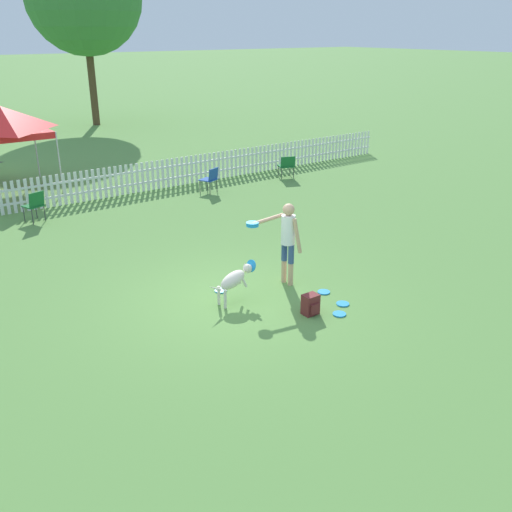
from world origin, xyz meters
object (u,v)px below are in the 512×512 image
Objects in this scene: folding_chair_green_right at (287,165)px; folding_chair_blue_left at (210,178)px; frisbee_near_dog at (343,304)px; canopy_tent_main at (2,121)px; leaping_dog at (235,279)px; backpack_on_grass at (311,305)px; frisbee_midfield at (221,291)px; handler_person at (286,234)px; folding_chair_center at (35,204)px; frisbee_near_handler at (324,292)px; frisbee_far_scatter at (339,314)px.

folding_chair_blue_left is at bearing 23.45° from folding_chair_green_right.
frisbee_near_dog is 12.73m from canopy_tent_main.
backpack_on_grass is at bearing 30.78° from leaping_dog.
backpack_on_grass is (0.84, -1.22, -0.29)m from leaping_dog.
frisbee_midfield is at bearing 114.18° from backpack_on_grass.
folding_chair_green_right is (5.31, 8.31, 0.45)m from frisbee_near_dog.
backpack_on_grass is at bearing 47.54° from folding_chair_blue_left.
handler_person is 1.43m from leaping_dog.
folding_chair_center is 0.32× the size of canopy_tent_main.
handler_person is 6.96× the size of frisbee_near_handler.
handler_person is 0.64× the size of canopy_tent_main.
canopy_tent_main is at bearing 9.86° from handler_person.
frisbee_midfield is 0.30× the size of folding_chair_blue_left.
frisbee_near_dog is at bearing -5.11° from backpack_on_grass.
folding_chair_blue_left is at bearing 70.40° from backpack_on_grass.
frisbee_far_scatter is at bearing 50.75° from folding_chair_blue_left.
leaping_dog is 4.42× the size of frisbee_near_dog.
frisbee_far_scatter is (-0.05, -1.65, -1.05)m from handler_person.
frisbee_far_scatter is at bearing 78.44° from folding_chair_green_right.
folding_chair_center is 8.52m from folding_chair_green_right.
folding_chair_green_right is (5.60, 6.93, -0.60)m from handler_person.
handler_person is 6.96× the size of frisbee_far_scatter.
frisbee_near_dog is 0.29× the size of folding_chair_center.
folding_chair_center is 4.14m from canopy_tent_main.
folding_chair_blue_left is 0.30× the size of canopy_tent_main.
folding_chair_blue_left is 5.36m from folding_chair_center.
folding_chair_blue_left is at bearing 59.84° from frisbee_midfield.
backpack_on_grass is (-0.81, -0.53, 0.18)m from frisbee_near_handler.
leaping_dog is 4.42× the size of frisbee_near_handler.
folding_chair_blue_left is at bearing 73.62° from frisbee_far_scatter.
handler_person is at bearing 72.87° from folding_chair_green_right.
frisbee_near_dog is at bearing -76.76° from canopy_tent_main.
handler_person is at bearing -20.28° from frisbee_midfield.
folding_chair_blue_left reaches higher than frisbee_near_dog.
backpack_on_grass is (-0.75, 0.07, 0.18)m from frisbee_near_dog.
frisbee_far_scatter is at bearing -60.23° from frisbee_midfield.
folding_chair_center reaches higher than frisbee_near_handler.
canopy_tent_main reaches higher than handler_person.
folding_chair_green_right reaches higher than frisbee_near_dog.
folding_chair_green_right is at bearing 43.29° from frisbee_midfield.
frisbee_near_dog is 0.63× the size of backpack_on_grass.
frisbee_near_handler is 0.99m from backpack_on_grass.
leaping_dog is 0.73m from frisbee_midfield.
handler_person is at bearing 47.47° from folding_chair_blue_left.
frisbee_midfield is at bearing 66.15° from handler_person.
folding_chair_green_right is at bearing -25.49° from canopy_tent_main.
frisbee_near_dog is at bearing -171.75° from handler_person.
backpack_on_grass is 12.49m from canopy_tent_main.
backpack_on_grass reaches higher than frisbee_far_scatter.
leaping_dog is 7.88m from folding_chair_blue_left.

